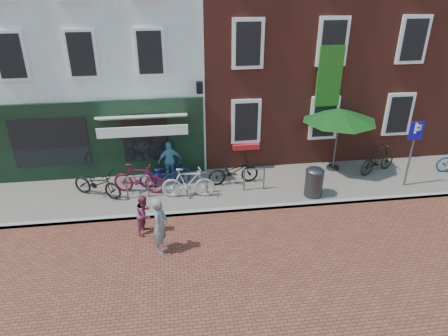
{
  "coord_description": "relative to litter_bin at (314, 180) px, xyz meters",
  "views": [
    {
      "loc": [
        -2.24,
        -11.2,
        7.31
      ],
      "look_at": [
        -0.71,
        0.11,
        1.57
      ],
      "focal_mm": 33.1,
      "sensor_mm": 36.0,
      "label": 1
    }
  ],
  "objects": [
    {
      "name": "bicycle_3",
      "position": [
        -4.24,
        0.47,
        -0.05
      ],
      "size": [
        1.82,
        0.65,
        1.07
      ],
      "primitive_type": "imported",
      "rotation": [
        0.0,
        0.0,
        1.49
      ],
      "color": "#ACACAE",
      "rests_on": "sidewalk"
    },
    {
      "name": "woman",
      "position": [
        -5.15,
        -2.22,
        0.16
      ],
      "size": [
        0.56,
        0.7,
        1.68
      ],
      "primitive_type": "imported",
      "rotation": [
        0.0,
        0.0,
        1.28
      ],
      "color": "slate",
      "rests_on": "ground"
    },
    {
      "name": "sidewalk",
      "position": [
        -1.44,
        0.94,
        -0.63
      ],
      "size": [
        24.0,
        3.0,
        0.1
      ],
      "primitive_type": "cube",
      "color": "slate",
      "rests_on": "ground"
    },
    {
      "name": "boy",
      "position": [
        -5.62,
        -1.26,
        -0.05
      ],
      "size": [
        0.68,
        0.75,
        1.26
      ],
      "primitive_type": "imported",
      "rotation": [
        0.0,
        0.0,
        1.17
      ],
      "color": "#7F2F4B",
      "rests_on": "ground"
    },
    {
      "name": "building_brick_right",
      "position": [
        5.56,
        6.44,
        4.32
      ],
      "size": [
        6.0,
        8.0,
        10.0
      ],
      "primitive_type": "cube",
      "color": "maroon",
      "rests_on": "ground"
    },
    {
      "name": "bicycle_5",
      "position": [
        2.95,
        1.33,
        -0.05
      ],
      "size": [
        1.84,
        1.18,
        1.07
      ],
      "primitive_type": "imported",
      "rotation": [
        0.0,
        0.0,
        1.98
      ],
      "color": "black",
      "rests_on": "sidewalk"
    },
    {
      "name": "bicycle_2",
      "position": [
        -4.99,
        1.39,
        -0.1
      ],
      "size": [
        1.92,
        0.93,
        0.97
      ],
      "primitive_type": "imported",
      "rotation": [
        0.0,
        0.0,
        1.74
      ],
      "color": "navy",
      "rests_on": "sidewalk"
    },
    {
      "name": "parasol",
      "position": [
        1.42,
        1.84,
        1.71
      ],
      "size": [
        2.75,
        2.75,
        2.53
      ],
      "color": "#4C4C4F",
      "rests_on": "sidewalk"
    },
    {
      "name": "cafe_person",
      "position": [
        -4.82,
        1.89,
        0.15
      ],
      "size": [
        0.91,
        0.53,
        1.46
      ],
      "primitive_type": "imported",
      "rotation": [
        0.0,
        0.0,
        3.36
      ],
      "color": "#68A5C6",
      "rests_on": "sidewalk"
    },
    {
      "name": "litter_bin",
      "position": [
        0.0,
        0.0,
        0.0
      ],
      "size": [
        0.61,
        0.61,
        1.13
      ],
      "color": "#333335",
      "rests_on": "sidewalk"
    },
    {
      "name": "parking_sign",
      "position": [
        3.49,
        0.25,
        1.09
      ],
      "size": [
        0.5,
        0.08,
        2.43
      ],
      "color": "#4C4C4F",
      "rests_on": "sidewalk"
    },
    {
      "name": "ground",
      "position": [
        -2.44,
        -0.56,
        -0.68
      ],
      "size": [
        80.0,
        80.0,
        0.0
      ],
      "primitive_type": "plane",
      "color": "brown"
    },
    {
      "name": "building_brick_mid",
      "position": [
        -0.44,
        6.44,
        4.32
      ],
      "size": [
        6.0,
        8.0,
        10.0
      ],
      "primitive_type": "cube",
      "color": "maroon",
      "rests_on": "ground"
    },
    {
      "name": "building_stucco",
      "position": [
        -7.44,
        6.44,
        3.82
      ],
      "size": [
        8.0,
        8.0,
        9.0
      ],
      "primitive_type": "cube",
      "color": "silver",
      "rests_on": "ground"
    },
    {
      "name": "bicycle_0",
      "position": [
        -7.28,
        0.94,
        -0.1
      ],
      "size": [
        1.93,
        1.42,
        0.97
      ],
      "primitive_type": "imported",
      "rotation": [
        0.0,
        0.0,
        1.09
      ],
      "color": "black",
      "rests_on": "sidewalk"
    },
    {
      "name": "bicycle_4",
      "position": [
        -2.58,
        1.21,
        -0.1
      ],
      "size": [
        1.9,
        0.83,
        0.97
      ],
      "primitive_type": "imported",
      "rotation": [
        0.0,
        0.0,
        1.68
      ],
      "color": "black",
      "rests_on": "sidewalk"
    },
    {
      "name": "bicycle_1",
      "position": [
        -5.91,
        0.99,
        -0.05
      ],
      "size": [
        1.86,
        0.96,
        1.07
      ],
      "primitive_type": "imported",
      "rotation": [
        0.0,
        0.0,
        1.3
      ],
      "color": "maroon",
      "rests_on": "sidewalk"
    }
  ]
}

